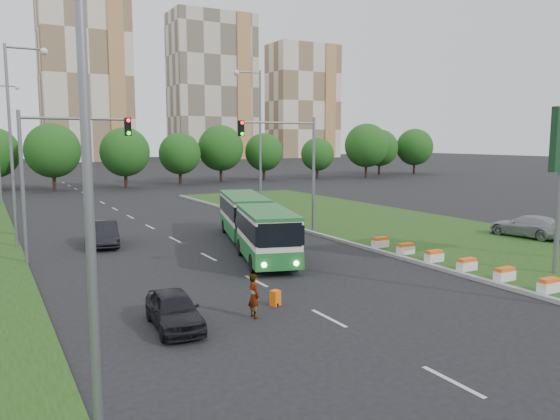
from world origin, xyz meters
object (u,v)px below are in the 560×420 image
car_left_near (174,310)px  car_median (528,226)px  traffic_mast_left (55,161)px  articulated_bus (250,223)px  car_left_far (104,234)px  pedestrian (254,296)px  shopping_trolley (275,298)px  traffic_mast_median (293,157)px

car_left_near → car_median: car_median is taller
traffic_mast_left → articulated_bus: 11.33m
traffic_mast_left → car_left_far: 6.31m
car_left_near → pedestrian: (2.91, -0.35, 0.18)m
articulated_bus → car_median: (17.28, -6.10, -0.65)m
car_left_near → shopping_trolley: size_ratio=6.19×
traffic_mast_median → pedestrian: (-10.14, -14.60, -4.53)m
traffic_mast_median → pedestrian: traffic_mast_median is taller
car_median → pedestrian: 23.46m
shopping_trolley → articulated_bus: bearing=45.1°
car_left_far → car_left_near: bearing=-84.6°
articulated_bus → car_median: 18.34m
articulated_bus → pedestrian: articulated_bus is taller
traffic_mast_left → car_left_near: size_ratio=2.11×
articulated_bus → shopping_trolley: 11.69m
traffic_mast_left → car_median: bearing=-15.9°
articulated_bus → pedestrian: size_ratio=9.14×
traffic_mast_median → traffic_mast_left: bearing=-176.2°
car_left_near → shopping_trolley: bearing=12.0°
car_left_far → pedestrian: pedestrian is taller
traffic_mast_left → car_left_far: traffic_mast_left is taller
car_median → car_left_far: bearing=-32.2°
traffic_mast_left → car_left_near: bearing=-81.0°
car_left_near → car_left_far: (0.84, 16.42, 0.10)m
car_left_near → traffic_mast_median: bearing=52.2°
traffic_mast_left → car_median: size_ratio=1.61×
traffic_mast_median → car_median: traffic_mast_median is taller
articulated_bus → traffic_mast_median: bearing=47.6°
shopping_trolley → traffic_mast_median: bearing=33.2°
pedestrian → shopping_trolley: bearing=-57.7°
traffic_mast_median → car_left_far: traffic_mast_median is taller
traffic_mast_left → shopping_trolley: bearing=-63.3°
car_left_near → traffic_mast_left: bearing=103.7°
car_left_far → pedestrian: (2.08, -16.76, 0.07)m
pedestrian → car_median: bearing=-76.9°
traffic_mast_median → pedestrian: 18.34m
car_left_near → car_median: (25.68, 5.33, 0.22)m
car_left_near → articulated_bus: bearing=58.4°
traffic_mast_median → shopping_trolley: bearing=-122.6°
traffic_mast_median → pedestrian: size_ratio=4.85×
car_median → pedestrian: size_ratio=3.01×
traffic_mast_median → car_left_far: bearing=169.9°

